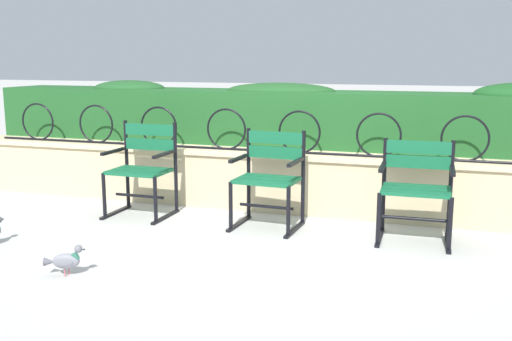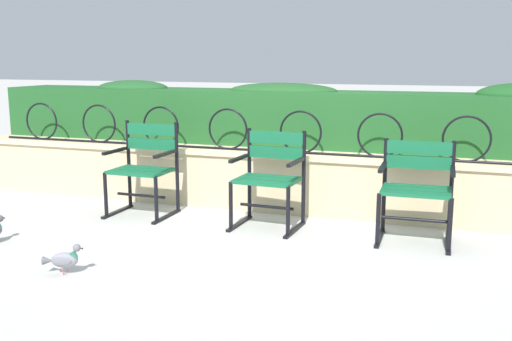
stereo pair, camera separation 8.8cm
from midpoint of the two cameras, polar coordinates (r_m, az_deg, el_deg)
The scene contains 8 objects.
ground_plane at distance 5.13m, azimuth -0.89°, elevation -6.28°, with size 60.00×60.00×0.00m, color #B7B5AF.
stone_wall at distance 5.90m, azimuth 2.02°, elevation -0.97°, with size 7.10×0.41×0.60m.
iron_arch_fence at distance 5.80m, azimuth 0.36°, elevation 3.64°, with size 6.57×0.02×0.42m.
hedge_row at distance 6.31m, azimuth 3.64°, elevation 5.39°, with size 6.96×0.70×0.69m.
park_chair_left at distance 5.83m, azimuth -11.31°, elevation 0.35°, with size 0.59×0.53×0.90m.
park_chair_centre at distance 5.31m, azimuth 0.84°, elevation -0.54°, with size 0.60×0.55×0.87m.
park_chair_right at distance 5.08m, azimuth 14.75°, elevation -1.49°, with size 0.61×0.53×0.83m.
pigeon_far_side at distance 4.41m, azimuth -18.47°, elevation -8.23°, with size 0.28×0.16×0.22m.
Camera 1 is at (1.56, -4.65, 1.51)m, focal length 41.40 mm.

